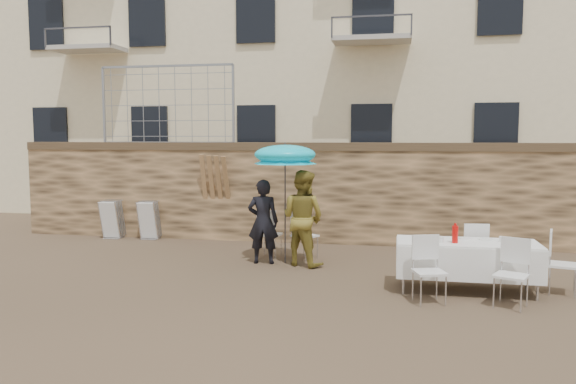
% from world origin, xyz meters
% --- Properties ---
extents(ground, '(80.00, 80.00, 0.00)m').
position_xyz_m(ground, '(0.00, 0.00, 0.00)').
color(ground, brown).
rests_on(ground, ground).
extents(stone_wall, '(13.00, 0.50, 2.20)m').
position_xyz_m(stone_wall, '(0.00, 5.00, 1.10)').
color(stone_wall, olive).
rests_on(stone_wall, ground).
extents(chain_link_fence, '(3.20, 0.06, 1.80)m').
position_xyz_m(chain_link_fence, '(-3.00, 5.00, 3.10)').
color(chain_link_fence, gray).
rests_on(chain_link_fence, stone_wall).
extents(man_suit, '(0.61, 0.43, 1.58)m').
position_xyz_m(man_suit, '(-0.16, 2.65, 0.79)').
color(man_suit, black).
rests_on(man_suit, ground).
extents(woman_dress, '(1.06, 0.97, 1.76)m').
position_xyz_m(woman_dress, '(0.59, 2.65, 0.88)').
color(woman_dress, gold).
rests_on(woman_dress, ground).
extents(umbrella, '(1.19, 1.19, 2.09)m').
position_xyz_m(umbrella, '(0.24, 2.75, 1.97)').
color(umbrella, '#3F3F44').
rests_on(umbrella, ground).
extents(couple_chair_left, '(0.54, 0.54, 0.96)m').
position_xyz_m(couple_chair_left, '(-0.16, 3.20, 0.48)').
color(couple_chair_left, white).
rests_on(couple_chair_left, ground).
extents(couple_chair_right, '(0.67, 0.67, 0.96)m').
position_xyz_m(couple_chair_right, '(0.54, 3.20, 0.48)').
color(couple_chair_right, white).
rests_on(couple_chair_right, ground).
extents(banquet_table, '(2.10, 0.85, 0.78)m').
position_xyz_m(banquet_table, '(3.35, 1.36, 0.73)').
color(banquet_table, white).
rests_on(banquet_table, ground).
extents(soda_bottle, '(0.09, 0.09, 0.26)m').
position_xyz_m(soda_bottle, '(3.15, 1.21, 0.91)').
color(soda_bottle, red).
rests_on(soda_bottle, banquet_table).
extents(table_chair_front_left, '(0.60, 0.60, 0.96)m').
position_xyz_m(table_chair_front_left, '(2.75, 0.61, 0.48)').
color(table_chair_front_left, white).
rests_on(table_chair_front_left, ground).
extents(table_chair_front_right, '(0.64, 0.64, 0.96)m').
position_xyz_m(table_chair_front_right, '(3.85, 0.61, 0.48)').
color(table_chair_front_right, white).
rests_on(table_chair_front_right, ground).
extents(table_chair_back, '(0.53, 0.53, 0.96)m').
position_xyz_m(table_chair_back, '(3.55, 2.16, 0.48)').
color(table_chair_back, white).
rests_on(table_chair_back, ground).
extents(table_chair_side, '(0.59, 0.59, 0.96)m').
position_xyz_m(table_chair_side, '(4.75, 1.46, 0.48)').
color(table_chair_side, white).
rests_on(table_chair_side, ground).
extents(chair_stack_left, '(0.46, 0.47, 0.92)m').
position_xyz_m(chair_stack_left, '(-4.21, 4.68, 0.46)').
color(chair_stack_left, white).
rests_on(chair_stack_left, ground).
extents(chair_stack_right, '(0.46, 0.40, 0.92)m').
position_xyz_m(chair_stack_right, '(-3.31, 4.68, 0.46)').
color(chair_stack_right, white).
rests_on(chair_stack_right, ground).
extents(wood_planks, '(0.70, 0.20, 2.00)m').
position_xyz_m(wood_planks, '(-1.71, 4.75, 1.00)').
color(wood_planks, '#A37749').
rests_on(wood_planks, ground).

